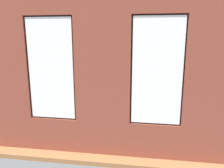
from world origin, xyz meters
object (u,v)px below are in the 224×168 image
Objects in this scene: potted_plant_foreground_right at (58,85)px; couch_left at (204,107)px; potted_plant_mid_room_small at (136,97)px; coffee_table at (107,100)px; cup_ceramic at (107,97)px; media_console at (23,105)px; potted_plant_by_left_couch at (183,90)px; remote_gray at (102,97)px; remote_silver at (93,98)px; couch_by_window at (82,124)px; candle_jar at (109,98)px; potted_plant_between_couches at (139,116)px; table_plant_small at (119,94)px; papasan_chair at (111,89)px.

couch_left is at bearing 162.78° from potted_plant_foreground_right.
potted_plant_mid_room_small is (2.10, -0.96, -0.04)m from couch_left.
coffee_table is 16.68× the size of cup_ceramic.
potted_plant_by_left_couch reaches higher than media_console.
couch_left is 5.62m from potted_plant_foreground_right.
potted_plant_mid_room_small is (1.70, 0.54, -0.18)m from potted_plant_by_left_couch.
remote_gray is (3.22, -0.22, 0.13)m from couch_left.
couch_by_window is at bearing -122.11° from remote_silver.
remote_gray is at bearing -163.30° from media_console.
media_console reaches higher than potted_plant_mid_room_small.
remote_gray is at bearing 7.11° from remote_silver.
couch_left is at bearing 104.92° from potted_plant_by_left_couch.
potted_plant_foreground_right is (2.06, -3.52, 0.14)m from couch_by_window.
potted_plant_between_couches is (-1.00, 1.79, 0.11)m from candle_jar.
table_plant_small reaches higher than media_console.
cup_ceramic is at bearing -59.91° from potted_plant_between_couches.
potted_plant_foreground_right reaches higher than coffee_table.
potted_plant_between_couches is at bearing 120.09° from cup_ceramic.
potted_plant_by_left_couch is 4.97m from potted_plant_foreground_right.
potted_plant_between_couches is at bearing 93.43° from potted_plant_mid_room_small.
candle_jar is 2.96m from potted_plant_by_left_couch.
potted_plant_between_couches reaches higher than candle_jar.
potted_plant_foreground_right is at bearing -27.33° from table_plant_small.
potted_plant_between_couches reaches higher than media_console.
potted_plant_between_couches is (-1.37, -0.05, 0.29)m from couch_by_window.
couch_left is 2.94m from candle_jar.
potted_plant_foreground_right reaches higher than remote_gray.
potted_plant_between_couches is (-0.72, 2.07, 0.06)m from table_plant_small.
remote_silver is at bearing -86.98° from couch_left.
candle_jar reaches higher than potted_plant_mid_room_small.
couch_left reaches higher than table_plant_small.
candle_jar is 0.18× the size of potted_plant_foreground_right.
table_plant_small is 0.20× the size of papasan_chair.
potted_plant_between_couches reaches higher than remote_gray.
remote_gray is (-0.09, -2.08, 0.13)m from couch_by_window.
candle_jar is at bearing -86.91° from couch_left.
potted_plant_between_couches is (-1.11, 1.92, 0.13)m from cup_ceramic.
table_plant_small is at bearing -65.07° from remote_gray.
media_console reaches higher than coffee_table.
couch_by_window is at bearing 49.15° from potted_plant_by_left_couch.
papasan_chair is (-2.55, -2.01, 0.16)m from media_console.
table_plant_small is at bearing -92.99° from couch_left.
coffee_table is 2.70m from media_console.
table_plant_small reaches higher than coffee_table.
papasan_chair is at bearing -69.64° from table_plant_small.
couch_by_window reaches higher than papasan_chair.
potted_plant_between_couches is at bearing -86.47° from remote_silver.
potted_plant_by_left_couch is at bearing -162.44° from couch_left.
papasan_chair is at bearing -87.12° from cup_ceramic.
coffee_table is 0.20m from candle_jar.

